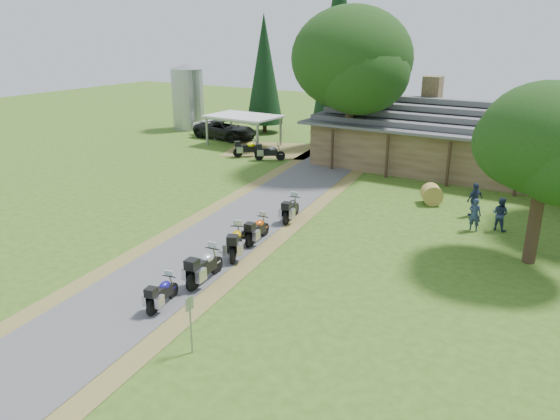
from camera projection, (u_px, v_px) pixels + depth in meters
The scene contains 23 objects.
ground at pixel (155, 282), 21.43m from camera, with size 120.00×120.00×0.00m, color #375718.
driveway at pixel (209, 246), 24.91m from camera, with size 46.00×46.00×0.00m, color #4B4A4D.
lodge at pixel (468, 136), 37.03m from camera, with size 21.40×9.40×4.90m, color brown, non-canonical shape.
silo at pixel (188, 97), 52.43m from camera, with size 3.04×3.04×6.17m, color gray.
carport at pixel (244, 130), 45.51m from camera, with size 5.80×3.87×2.51m, color silver, non-canonical shape.
car_white_sedan at pixel (213, 126), 49.25m from camera, with size 5.73×2.42×1.91m, color white.
car_dark_suv at pixel (225, 125), 48.24m from camera, with size 6.38×2.71×2.44m, color black.
motorcycle_row_a at pixel (162, 291), 19.37m from camera, with size 1.71×0.56×1.17m, color #1E168F, non-canonical shape.
motorcycle_row_b at pixel (205, 265), 21.19m from camera, with size 2.12×0.69×1.45m, color #A9ABB2, non-canonical shape.
motorcycle_row_c at pixel (236, 241), 23.61m from camera, with size 2.09×0.68×1.43m, color #D9A506, non-canonical shape.
motorcycle_row_d at pixel (257, 228), 25.22m from camera, with size 1.90×0.62×1.30m, color #DD5111, non-canonical shape.
motorcycle_row_e at pixel (291, 208), 28.06m from camera, with size 1.94×0.63×1.33m, color black, non-canonical shape.
motorcycle_carport_a at pixel (248, 148), 41.71m from camera, with size 2.04×0.67×1.40m, color #F0F100, non-canonical shape.
motorcycle_carport_b at pixel (270, 151), 40.57m from camera, with size 2.02×0.66×1.38m, color gray, non-canonical shape.
person_a at pixel (475, 212), 26.49m from camera, with size 0.55×0.39×1.93m, color navy.
person_b at pixel (500, 211), 26.55m from camera, with size 0.56×0.40×1.96m, color navy.
person_c at pixel (475, 197), 28.53m from camera, with size 0.60×0.43×2.11m, color navy.
hay_bale at pixel (432, 194), 30.63m from camera, with size 1.12×1.12×1.02m, color #A5863C.
sign_post at pixel (191, 325), 16.46m from camera, with size 0.35×0.06×1.94m, color gray, non-canonical shape.
oak_lodge_left at pixel (351, 80), 36.91m from camera, with size 8.14×8.14×12.08m, color black, non-canonical shape.
oak_driveway at pixel (544, 164), 21.85m from camera, with size 5.37×5.37×8.56m, color black, non-canonical shape.
cedar_near at pixel (338, 51), 43.12m from camera, with size 4.15×4.15×15.32m, color black.
cedar_far at pixel (264, 74), 49.87m from camera, with size 3.40×3.40×10.72m, color black.
Camera 1 is at (14.35, -13.95, 9.53)m, focal length 35.00 mm.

